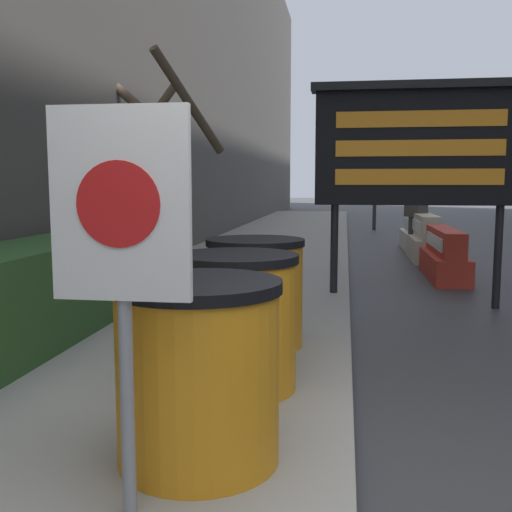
% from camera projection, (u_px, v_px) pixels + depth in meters
% --- Properties ---
extents(hedge_strip, '(0.90, 6.25, 0.88)m').
position_uv_depth(hedge_strip, '(68.00, 280.00, 6.16)').
color(hedge_strip, '#284C23').
rests_on(hedge_strip, sidewalk_left).
extents(bare_tree, '(1.89, 1.56, 3.37)m').
position_uv_depth(bare_tree, '(162.00, 172.00, 9.45)').
color(bare_tree, '#4C3D2D').
rests_on(bare_tree, sidewalk_left).
extents(barrel_drum_foreground, '(0.87, 0.87, 0.95)m').
position_uv_depth(barrel_drum_foreground, '(198.00, 371.00, 3.08)').
color(barrel_drum_foreground, orange).
rests_on(barrel_drum_foreground, sidewalk_left).
extents(barrel_drum_middle, '(0.87, 0.87, 0.95)m').
position_uv_depth(barrel_drum_middle, '(237.00, 321.00, 4.18)').
color(barrel_drum_middle, orange).
rests_on(barrel_drum_middle, sidewalk_left).
extents(barrel_drum_back, '(0.87, 0.87, 0.95)m').
position_uv_depth(barrel_drum_back, '(255.00, 292.00, 5.28)').
color(barrel_drum_back, orange).
rests_on(barrel_drum_back, sidewalk_left).
extents(warning_sign, '(0.59, 0.08, 1.75)m').
position_uv_depth(warning_sign, '(121.00, 237.00, 2.46)').
color(warning_sign, gray).
rests_on(warning_sign, sidewalk_left).
extents(message_board, '(2.68, 0.36, 2.82)m').
position_uv_depth(message_board, '(418.00, 146.00, 7.50)').
color(message_board, black).
rests_on(message_board, ground_plane).
extents(jersey_barrier_red_striped, '(0.56, 2.13, 0.83)m').
position_uv_depth(jersey_barrier_red_striped, '(444.00, 257.00, 9.95)').
color(jersey_barrier_red_striped, red).
rests_on(jersey_barrier_red_striped, ground_plane).
extents(jersey_barrier_cream, '(0.60, 1.85, 0.93)m').
position_uv_depth(jersey_barrier_cream, '(425.00, 240.00, 12.33)').
color(jersey_barrier_cream, beige).
rests_on(jersey_barrier_cream, ground_plane).
extents(jersey_barrier_white, '(0.54, 1.82, 0.86)m').
position_uv_depth(jersey_barrier_white, '(414.00, 233.00, 14.35)').
color(jersey_barrier_white, silver).
rests_on(jersey_barrier_white, ground_plane).
extents(traffic_cone_near, '(0.32, 0.32, 0.57)m').
position_uv_depth(traffic_cone_near, '(446.00, 234.00, 15.37)').
color(traffic_cone_near, black).
rests_on(traffic_cone_near, ground_plane).
extents(traffic_light_near_curb, '(0.28, 0.45, 4.46)m').
position_uv_depth(traffic_light_near_curb, '(376.00, 133.00, 19.72)').
color(traffic_light_near_curb, '#2D2D30').
rests_on(traffic_light_near_curb, ground_plane).
extents(pedestrian_worker, '(0.49, 0.53, 1.75)m').
position_uv_depth(pedestrian_worker, '(416.00, 208.00, 13.00)').
color(pedestrian_worker, '#333338').
rests_on(pedestrian_worker, ground_plane).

